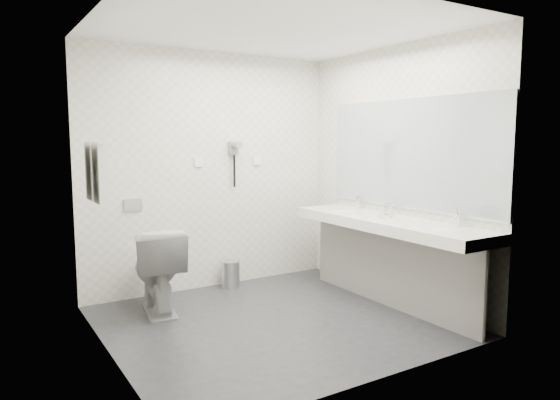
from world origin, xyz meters
TOP-DOWN VIEW (x-y plane):
  - floor at (0.00, 0.00)m, footprint 2.80×2.80m
  - ceiling at (0.00, 0.00)m, footprint 2.80×2.80m
  - wall_back at (0.00, 1.30)m, footprint 2.80×0.00m
  - wall_front at (0.00, -1.30)m, footprint 2.80×0.00m
  - wall_left at (-1.40, 0.00)m, footprint 0.00×2.60m
  - wall_right at (1.40, 0.00)m, footprint 0.00×2.60m
  - vanity_counter at (1.12, -0.20)m, footprint 0.55×2.20m
  - vanity_panel at (1.15, -0.20)m, footprint 0.03×2.15m
  - vanity_post_near at (1.18, -1.24)m, footprint 0.06×0.06m
  - vanity_post_far at (1.18, 0.84)m, footprint 0.06×0.06m
  - mirror at (1.39, -0.20)m, footprint 0.02×2.20m
  - basin_near at (1.12, -0.85)m, footprint 0.40×0.31m
  - basin_far at (1.12, 0.45)m, footprint 0.40×0.31m
  - faucet_near at (1.32, -0.85)m, footprint 0.04×0.04m
  - faucet_far at (1.32, 0.45)m, footprint 0.04×0.04m
  - soap_bottle_a at (1.08, -0.16)m, footprint 0.06×0.06m
  - soap_bottle_c at (1.18, -0.18)m, footprint 0.05×0.05m
  - glass_left at (1.29, -0.03)m, footprint 0.08×0.08m
  - toilet at (-0.78, 0.81)m, footprint 0.56×0.85m
  - flush_plate at (-0.85, 1.29)m, footprint 0.18×0.02m
  - pedal_bin at (0.13, 1.14)m, footprint 0.25×0.25m
  - bin_lid at (0.13, 1.14)m, footprint 0.19×0.19m
  - towel_rail at (-1.35, 0.55)m, footprint 0.02×0.62m
  - towel_near at (-1.34, 0.41)m, footprint 0.07×0.24m
  - towel_far at (-1.34, 0.69)m, footprint 0.07×0.24m
  - dryer_cradle at (0.25, 1.27)m, footprint 0.10×0.04m
  - dryer_barrel at (0.25, 1.20)m, footprint 0.08×0.14m
  - dryer_cord at (0.25, 1.26)m, footprint 0.02×0.02m
  - switch_plate_a at (-0.15, 1.29)m, footprint 0.09×0.02m
  - switch_plate_b at (0.55, 1.29)m, footprint 0.09×0.02m

SIDE VIEW (x-z plane):
  - floor at x=0.00m, z-range 0.00..0.00m
  - pedal_bin at x=0.13m, z-range 0.00..0.27m
  - bin_lid at x=0.13m, z-range 0.27..0.29m
  - vanity_panel at x=1.15m, z-range 0.00..0.75m
  - vanity_post_near at x=1.18m, z-range 0.00..0.75m
  - vanity_post_far at x=1.18m, z-range 0.00..0.75m
  - toilet at x=-0.78m, z-range 0.00..0.80m
  - vanity_counter at x=1.12m, z-range 0.75..0.85m
  - basin_near at x=1.12m, z-range 0.81..0.86m
  - basin_far at x=1.12m, z-range 0.81..0.86m
  - soap_bottle_a at x=1.08m, z-range 0.85..0.94m
  - soap_bottle_c at x=1.18m, z-range 0.85..0.96m
  - glass_left at x=1.29m, z-range 0.85..0.96m
  - faucet_near at x=1.32m, z-range 0.85..1.00m
  - faucet_far at x=1.32m, z-range 0.85..1.00m
  - flush_plate at x=-0.85m, z-range 0.89..1.01m
  - wall_back at x=0.00m, z-range -0.15..2.65m
  - wall_front at x=0.00m, z-range -0.15..2.65m
  - wall_left at x=-1.40m, z-range -0.05..2.55m
  - wall_right at x=1.40m, z-range -0.05..2.55m
  - dryer_cord at x=0.25m, z-range 1.07..1.43m
  - towel_near at x=-1.34m, z-range 1.09..1.57m
  - towel_far at x=-1.34m, z-range 1.09..1.57m
  - switch_plate_a at x=-0.15m, z-range 1.31..1.40m
  - switch_plate_b at x=0.55m, z-range 1.31..1.40m
  - mirror at x=1.39m, z-range 0.92..1.98m
  - dryer_cradle at x=0.25m, z-range 1.43..1.57m
  - dryer_barrel at x=0.25m, z-range 1.49..1.57m
  - towel_rail at x=-1.35m, z-range 1.54..1.56m
  - ceiling at x=0.00m, z-range 2.50..2.50m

